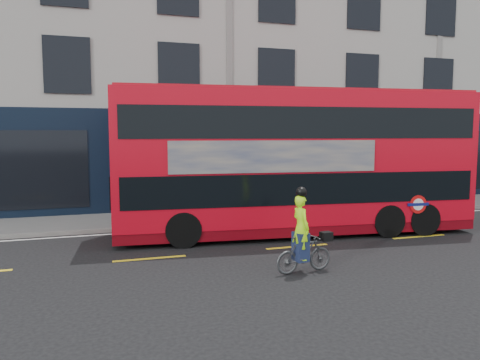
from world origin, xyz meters
name	(u,v)px	position (x,y,z in m)	size (l,w,h in m)	color
ground	(323,261)	(0.00, 0.00, 0.00)	(120.00, 120.00, 0.00)	black
pavement	(241,214)	(0.00, 6.50, 0.06)	(60.00, 3.00, 0.12)	gray
kerb	(254,221)	(0.00, 5.00, 0.07)	(60.00, 0.12, 0.13)	gray
building_terrace	(200,43)	(0.00, 12.94, 7.49)	(50.00, 10.07, 15.00)	#A19E98
road_edge_line	(257,225)	(0.00, 4.70, 0.00)	(58.00, 0.10, 0.01)	silver
lane_dashes	(297,247)	(0.00, 1.50, 0.00)	(58.00, 0.12, 0.01)	yellow
bus	(296,161)	(0.69, 3.11, 2.25)	(11.07, 3.54, 4.39)	red
cyclist	(303,244)	(-0.89, -0.71, 0.66)	(1.43, 0.56, 1.94)	#424447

